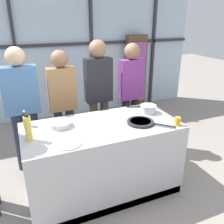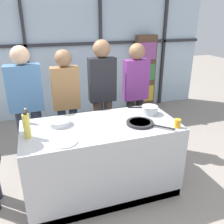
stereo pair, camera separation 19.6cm
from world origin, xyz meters
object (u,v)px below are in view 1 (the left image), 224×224
Objects in this scene: spectator_far_left at (22,104)px; white_plate at (68,143)px; spectator_far_right at (131,89)px; frying_pan at (141,122)px; juice_glass_near at (177,121)px; saucepan at (148,109)px; pepper_grinder at (25,119)px; spectator_center_left at (63,100)px; mixing_bowl at (60,124)px; spectator_center_right at (99,91)px; oil_bottle at (28,128)px.

white_plate is at bearing 106.90° from spectator_far_left.
spectator_far_right is (1.62, -0.00, 0.02)m from spectator_far_left.
juice_glass_near reaches higher than frying_pan.
saucepan is (0.24, 0.26, 0.04)m from frying_pan.
pepper_grinder reaches higher than frying_pan.
spectator_far_right is 1.72m from white_plate.
pepper_grinder is (-0.00, -0.55, 0.01)m from spectator_far_left.
spectator_center_left is at bearing 142.11° from saucepan.
mixing_bowl is (-0.18, -0.72, -0.03)m from spectator_center_left.
spectator_far_left reaches higher than saucepan.
spectator_far_left reaches higher than spectator_center_left.
spectator_center_right is at bearing 113.80° from juice_glass_near.
spectator_center_left is at bearing 180.00° from spectator_far_left.
saucepan is at bearing 19.60° from white_plate.
juice_glass_near is (0.12, -0.46, -0.01)m from saucepan.
juice_glass_near is at bearing 143.26° from spectator_far_left.
saucepan is at bearing 46.98° from frying_pan.
pepper_grinder is (-0.01, 0.38, -0.05)m from oil_bottle.
spectator_center_right is 6.66× the size of white_plate.
spectator_far_right is at bearing 180.00° from spectator_far_left.
spectator_center_left is 0.97× the size of spectator_far_right.
spectator_far_right is 6.40× the size of white_plate.
pepper_grinder is at bearing 18.68° from spectator_far_right.
pepper_grinder is at bearing 154.68° from mixing_bowl.
white_plate is (-0.90, -0.15, -0.01)m from frying_pan.
spectator_center_left is 1.07m from oil_bottle.
spectator_center_left reaches higher than frying_pan.
saucepan is at bearing 119.08° from spectator_center_right.
saucepan is 1.14m from mixing_bowl.
spectator_center_left is at bearing 0.00° from spectator_far_right.
white_plate is 0.70m from pepper_grinder.
spectator_far_left is 1.62m from spectator_far_right.
oil_bottle reaches higher than saucepan.
spectator_center_right is at bearing 26.89° from pepper_grinder.
frying_pan is at bearing -3.46° from oil_bottle.
frying_pan is at bearing 9.43° from white_plate.
spectator_center_right is at bearing -180.00° from spectator_center_left.
mixing_bowl is (-0.90, 0.28, 0.02)m from frying_pan.
saucepan reaches higher than white_plate.
saucepan is 1.51m from pepper_grinder.
spectator_far_left is at bearing 0.00° from spectator_center_right.
frying_pan is at bearing 99.80° from spectator_center_right.
spectator_center_left is 1.61m from juice_glass_near.
oil_bottle is at bearing 40.78° from spectator_center_right.
spectator_center_left is at bearing 45.41° from pepper_grinder.
juice_glass_near reaches higher than white_plate.
pepper_grinder is (-0.54, -0.55, 0.02)m from spectator_center_left.
saucepan is 0.48m from juice_glass_near.
spectator_far_right is 1.71m from pepper_grinder.
frying_pan is 0.94m from mixing_bowl.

